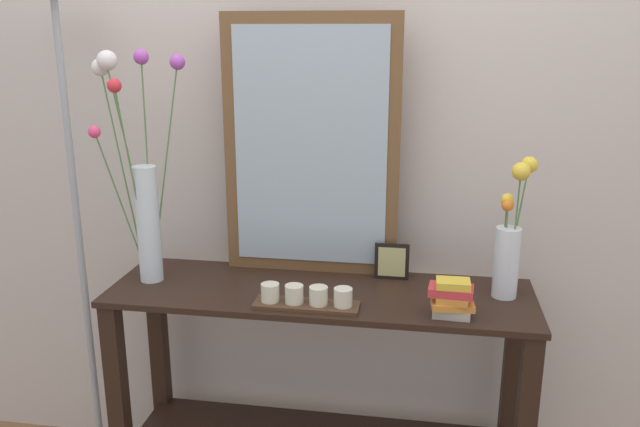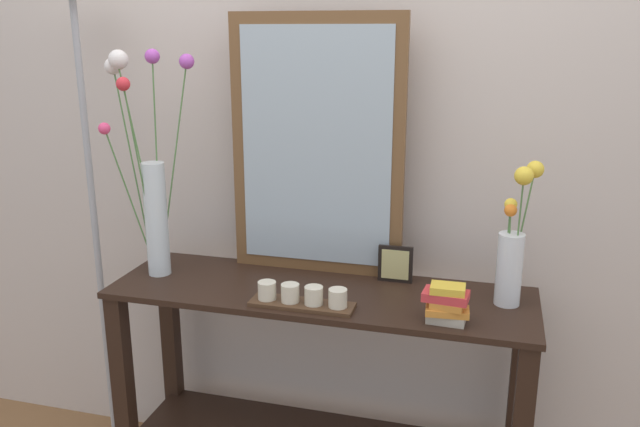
% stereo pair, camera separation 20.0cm
% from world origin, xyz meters
% --- Properties ---
extents(wall_back, '(6.40, 0.08, 2.70)m').
position_xyz_m(wall_back, '(0.00, 0.33, 1.35)').
color(wall_back, beige).
rests_on(wall_back, ground).
extents(console_table, '(1.36, 0.42, 0.82)m').
position_xyz_m(console_table, '(0.00, 0.00, 0.51)').
color(console_table, black).
rests_on(console_table, ground).
extents(mirror_leaning, '(0.59, 0.03, 0.86)m').
position_xyz_m(mirror_leaning, '(-0.06, 0.18, 1.25)').
color(mirror_leaning, brown).
rests_on(mirror_leaning, console_table).
extents(tall_vase_left, '(0.28, 0.22, 0.75)m').
position_xyz_m(tall_vase_left, '(-0.58, 0.00, 1.14)').
color(tall_vase_left, silver).
rests_on(tall_vase_left, console_table).
extents(vase_right, '(0.12, 0.13, 0.43)m').
position_xyz_m(vase_right, '(0.58, 0.05, 1.00)').
color(vase_right, silver).
rests_on(vase_right, console_table).
extents(candle_tray, '(0.32, 0.09, 0.07)m').
position_xyz_m(candle_tray, '(-0.02, -0.14, 0.85)').
color(candle_tray, '#472D1C').
rests_on(candle_tray, console_table).
extents(picture_frame_small, '(0.11, 0.01, 0.12)m').
position_xyz_m(picture_frame_small, '(0.22, 0.14, 0.88)').
color(picture_frame_small, black).
rests_on(picture_frame_small, console_table).
extents(book_stack, '(0.14, 0.09, 0.11)m').
position_xyz_m(book_stack, '(0.41, -0.13, 0.88)').
color(book_stack, '#B2A893').
rests_on(book_stack, console_table).
extents(floor_lamp, '(0.24, 0.24, 1.85)m').
position_xyz_m(floor_lamp, '(-0.87, 0.09, 1.25)').
color(floor_lamp, '#9E9EA3').
rests_on(floor_lamp, ground).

